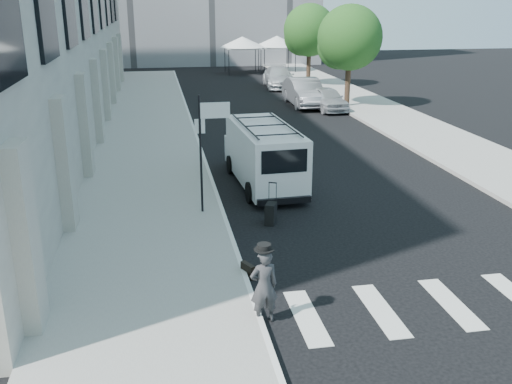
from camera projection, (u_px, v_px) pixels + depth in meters
name	position (u px, v px, depth m)	size (l,w,h in m)	color
ground	(314.00, 253.00, 14.67)	(120.00, 120.00, 0.00)	black
sidewalk_left	(148.00, 127.00, 28.88)	(4.50, 48.00, 0.15)	gray
sidewalk_right	(368.00, 106.00, 34.80)	(4.00, 56.00, 0.15)	gray
sign_pole	(208.00, 129.00, 16.42)	(1.03, 0.07, 3.50)	black
tree_near	(347.00, 40.00, 33.45)	(3.80, 3.83, 6.03)	black
tree_far	(308.00, 32.00, 41.85)	(3.80, 3.83, 6.03)	black
tent_left	(242.00, 42.00, 49.93)	(4.00, 4.00, 3.20)	black
tent_right	(277.00, 41.00, 50.93)	(4.00, 4.00, 3.20)	black
businessman	(264.00, 286.00, 11.31)	(0.58, 0.38, 1.59)	#343436
briefcase	(248.00, 270.00, 13.36)	(0.12, 0.44, 0.34)	black
suitcase	(271.00, 213.00, 16.51)	(0.43, 0.51, 1.21)	black
cargo_van	(263.00, 154.00, 19.87)	(2.19, 5.62, 2.10)	white
parked_car_a	(327.00, 99.00, 33.61)	(1.59, 3.96, 1.35)	#A6A9AF
parked_car_b	(304.00, 92.00, 34.98)	(1.77, 5.07, 1.67)	slate
parked_car_c	(279.00, 77.00, 42.46)	(2.09, 5.14, 1.49)	#B3B7BC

